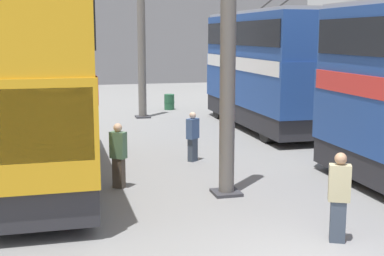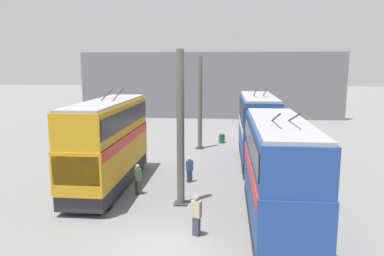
{
  "view_description": "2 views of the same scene",
  "coord_description": "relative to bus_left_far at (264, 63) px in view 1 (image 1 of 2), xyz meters",
  "views": [
    {
      "loc": [
        -7.86,
        4.19,
        4.07
      ],
      "look_at": [
        6.83,
        0.41,
        1.43
      ],
      "focal_mm": 50.0,
      "sensor_mm": 36.0,
      "label": 1
    },
    {
      "loc": [
        -13.95,
        -2.39,
        7.31
      ],
      "look_at": [
        10.66,
        -0.04,
        3.13
      ],
      "focal_mm": 35.0,
      "sensor_mm": 36.0,
      "label": 2
    }
  ],
  "objects": [
    {
      "name": "person_aisle_midway",
      "position": [
        -5.32,
        4.58,
        -2.04
      ],
      "size": [
        0.45,
        0.48,
        1.63
      ],
      "rotation": [
        0.0,
        0.0,
        3.83
      ],
      "color": "#384251",
      "rests_on": "ground_plane"
    },
    {
      "name": "support_column_near",
      "position": [
        -9.1,
        4.65,
        1.03
      ],
      "size": [
        0.71,
        0.71,
        8.1
      ],
      "color": "#605B56",
      "rests_on": "ground_plane"
    },
    {
      "name": "person_by_right_row",
      "position": [
        -7.82,
        7.28,
        -1.95
      ],
      "size": [
        0.45,
        0.48,
        1.77
      ],
      "rotation": [
        0.0,
        0.0,
        5.6
      ],
      "color": "#473D33",
      "rests_on": "ground_plane"
    },
    {
      "name": "person_aisle_foreground",
      "position": [
        -12.74,
        3.52,
        -1.92
      ],
      "size": [
        0.4,
        0.48,
        1.82
      ],
      "rotation": [
        0.0,
        0.0,
        2.7
      ],
      "color": "#384251",
      "rests_on": "ground_plane"
    },
    {
      "name": "bus_right_far",
      "position": [
        -6.7,
        9.31,
        0.09
      ],
      "size": [
        9.83,
        2.54,
        5.85
      ],
      "color": "black",
      "rests_on": "ground_plane"
    },
    {
      "name": "support_column_far",
      "position": [
        4.4,
        4.65,
        1.03
      ],
      "size": [
        0.71,
        0.71,
        8.1
      ],
      "color": "#605B56",
      "rests_on": "ground_plane"
    },
    {
      "name": "depot_back_wall",
      "position": [
        23.28,
        4.65,
        1.62
      ],
      "size": [
        0.5,
        36.0,
        9.02
      ],
      "color": "slate",
      "rests_on": "ground_plane"
    },
    {
      "name": "bus_left_far",
      "position": [
        0.0,
        0.0,
        0.0
      ],
      "size": [
        9.28,
        2.54,
        5.7
      ],
      "color": "black",
      "rests_on": "ground_plane"
    },
    {
      "name": "oil_drum",
      "position": [
        6.94,
        2.75,
        -2.47
      ],
      "size": [
        0.58,
        0.58,
        0.85
      ],
      "color": "#235638",
      "rests_on": "ground_plane"
    }
  ]
}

